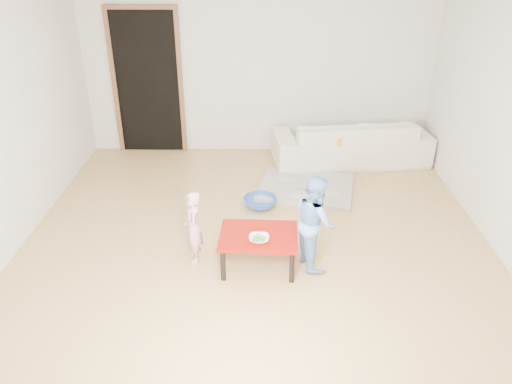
{
  "coord_description": "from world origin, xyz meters",
  "views": [
    {
      "loc": [
        0.05,
        -4.64,
        2.95
      ],
      "look_at": [
        0.0,
        -0.2,
        0.65
      ],
      "focal_mm": 35.0,
      "sensor_mm": 36.0,
      "label": 1
    }
  ],
  "objects_px": {
    "child_pink": "(193,227)",
    "child_blue": "(315,222)",
    "sofa": "(350,141)",
    "red_table": "(259,251)",
    "bowl": "(259,239)",
    "basin": "(260,202)"
  },
  "relations": [
    {
      "from": "red_table",
      "to": "child_blue",
      "type": "distance_m",
      "value": 0.62
    },
    {
      "from": "sofa",
      "to": "bowl",
      "type": "height_order",
      "value": "sofa"
    },
    {
      "from": "child_pink",
      "to": "basin",
      "type": "height_order",
      "value": "child_pink"
    },
    {
      "from": "child_blue",
      "to": "basin",
      "type": "height_order",
      "value": "child_blue"
    },
    {
      "from": "bowl",
      "to": "basin",
      "type": "distance_m",
      "value": 1.38
    },
    {
      "from": "child_blue",
      "to": "basin",
      "type": "distance_m",
      "value": 1.34
    },
    {
      "from": "child_pink",
      "to": "basin",
      "type": "bearing_deg",
      "value": 137.92
    },
    {
      "from": "child_pink",
      "to": "child_blue",
      "type": "xyz_separation_m",
      "value": [
        1.19,
        -0.05,
        0.1
      ]
    },
    {
      "from": "sofa",
      "to": "red_table",
      "type": "bearing_deg",
      "value": 56.03
    },
    {
      "from": "child_blue",
      "to": "basin",
      "type": "bearing_deg",
      "value": 9.41
    },
    {
      "from": "child_pink",
      "to": "child_blue",
      "type": "height_order",
      "value": "child_blue"
    },
    {
      "from": "sofa",
      "to": "basin",
      "type": "distance_m",
      "value": 1.91
    },
    {
      "from": "basin",
      "to": "child_blue",
      "type": "bearing_deg",
      "value": -65.14
    },
    {
      "from": "sofa",
      "to": "child_pink",
      "type": "height_order",
      "value": "child_pink"
    },
    {
      "from": "red_table",
      "to": "child_pink",
      "type": "height_order",
      "value": "child_pink"
    },
    {
      "from": "bowl",
      "to": "child_pink",
      "type": "bearing_deg",
      "value": 160.37
    },
    {
      "from": "basin",
      "to": "sofa",
      "type": "bearing_deg",
      "value": 47.08
    },
    {
      "from": "child_blue",
      "to": "sofa",
      "type": "bearing_deg",
      "value": -31.98
    },
    {
      "from": "red_table",
      "to": "bowl",
      "type": "relative_size",
      "value": 3.92
    },
    {
      "from": "bowl",
      "to": "child_blue",
      "type": "height_order",
      "value": "child_blue"
    },
    {
      "from": "sofa",
      "to": "red_table",
      "type": "distance_m",
      "value": 2.92
    },
    {
      "from": "red_table",
      "to": "bowl",
      "type": "distance_m",
      "value": 0.24
    }
  ]
}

